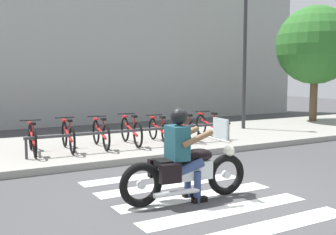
{
  "coord_description": "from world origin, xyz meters",
  "views": [
    {
      "loc": [
        -3.88,
        -5.43,
        1.97
      ],
      "look_at": [
        0.11,
        1.54,
        1.12
      ],
      "focal_mm": 44.25,
      "sensor_mm": 36.0,
      "label": 1
    }
  ],
  "objects_px": {
    "rider": "(182,148)",
    "bicycle_2": "(101,134)",
    "bicycle_4": "(159,130)",
    "bicycle_6": "(209,126)",
    "bike_rack": "(140,131)",
    "motorcycle": "(186,171)",
    "street_lamp": "(245,47)",
    "tree_near_rack": "(315,45)",
    "bicycle_5": "(185,128)",
    "bicycle_3": "(131,131)",
    "bicycle_0": "(33,139)",
    "bicycle_1": "(68,136)"
  },
  "relations": [
    {
      "from": "rider",
      "to": "bicycle_2",
      "type": "height_order",
      "value": "rider"
    },
    {
      "from": "bicycle_4",
      "to": "bicycle_2",
      "type": "bearing_deg",
      "value": -179.98
    },
    {
      "from": "bicycle_6",
      "to": "bike_rack",
      "type": "bearing_deg",
      "value": -167.34
    },
    {
      "from": "motorcycle",
      "to": "bicycle_2",
      "type": "relative_size",
      "value": 1.29
    },
    {
      "from": "street_lamp",
      "to": "tree_near_rack",
      "type": "bearing_deg",
      "value": 5.99
    },
    {
      "from": "rider",
      "to": "bicycle_5",
      "type": "xyz_separation_m",
      "value": [
        2.77,
        4.31,
        -0.35
      ]
    },
    {
      "from": "bicycle_5",
      "to": "bicycle_3",
      "type": "bearing_deg",
      "value": -179.97
    },
    {
      "from": "rider",
      "to": "tree_near_rack",
      "type": "relative_size",
      "value": 0.32
    },
    {
      "from": "tree_near_rack",
      "to": "bike_rack",
      "type": "bearing_deg",
      "value": -166.56
    },
    {
      "from": "bicycle_4",
      "to": "bicycle_0",
      "type": "bearing_deg",
      "value": -180.0
    },
    {
      "from": "motorcycle",
      "to": "street_lamp",
      "type": "height_order",
      "value": "street_lamp"
    },
    {
      "from": "bicycle_1",
      "to": "bicycle_2",
      "type": "xyz_separation_m",
      "value": [
        0.82,
        0.0,
        -0.0
      ]
    },
    {
      "from": "motorcycle",
      "to": "bicycle_1",
      "type": "xyz_separation_m",
      "value": [
        -0.6,
        4.32,
        0.03
      ]
    },
    {
      "from": "bicycle_1",
      "to": "bicycle_4",
      "type": "distance_m",
      "value": 2.47
    },
    {
      "from": "rider",
      "to": "bike_rack",
      "type": "bearing_deg",
      "value": 73.38
    },
    {
      "from": "bicycle_0",
      "to": "bicycle_1",
      "type": "height_order",
      "value": "bicycle_1"
    },
    {
      "from": "motorcycle",
      "to": "bicycle_5",
      "type": "distance_m",
      "value": 5.09
    },
    {
      "from": "motorcycle",
      "to": "bike_rack",
      "type": "distance_m",
      "value": 3.91
    },
    {
      "from": "bicycle_0",
      "to": "bicycle_2",
      "type": "height_order",
      "value": "bicycle_2"
    },
    {
      "from": "bicycle_3",
      "to": "tree_near_rack",
      "type": "height_order",
      "value": "tree_near_rack"
    },
    {
      "from": "motorcycle",
      "to": "bicycle_4",
      "type": "xyz_separation_m",
      "value": [
        1.87,
        4.32,
        0.01
      ]
    },
    {
      "from": "bicycle_0",
      "to": "bicycle_1",
      "type": "relative_size",
      "value": 0.99
    },
    {
      "from": "street_lamp",
      "to": "bicycle_3",
      "type": "bearing_deg",
      "value": -167.06
    },
    {
      "from": "bicycle_6",
      "to": "bicycle_5",
      "type": "bearing_deg",
      "value": -180.0
    },
    {
      "from": "bicycle_1",
      "to": "bicycle_5",
      "type": "relative_size",
      "value": 1.06
    },
    {
      "from": "bicycle_1",
      "to": "street_lamp",
      "type": "height_order",
      "value": "street_lamp"
    },
    {
      "from": "bicycle_3",
      "to": "bicycle_4",
      "type": "distance_m",
      "value": 0.82
    },
    {
      "from": "bike_rack",
      "to": "bicycle_3",
      "type": "bearing_deg",
      "value": 89.95
    },
    {
      "from": "bicycle_2",
      "to": "bicycle_5",
      "type": "height_order",
      "value": "bicycle_2"
    },
    {
      "from": "bicycle_0",
      "to": "bicycle_2",
      "type": "relative_size",
      "value": 1.02
    },
    {
      "from": "motorcycle",
      "to": "bicycle_2",
      "type": "height_order",
      "value": "motorcycle"
    },
    {
      "from": "bicycle_0",
      "to": "bike_rack",
      "type": "distance_m",
      "value": 2.53
    },
    {
      "from": "motorcycle",
      "to": "bicycle_2",
      "type": "distance_m",
      "value": 4.32
    },
    {
      "from": "bicycle_2",
      "to": "bicycle_4",
      "type": "distance_m",
      "value": 1.65
    },
    {
      "from": "bicycle_0",
      "to": "bicycle_6",
      "type": "height_order",
      "value": "bicycle_0"
    },
    {
      "from": "tree_near_rack",
      "to": "street_lamp",
      "type": "bearing_deg",
      "value": -174.01
    },
    {
      "from": "bicycle_4",
      "to": "motorcycle",
      "type": "bearing_deg",
      "value": -113.39
    },
    {
      "from": "bicycle_0",
      "to": "bike_rack",
      "type": "height_order",
      "value": "bicycle_0"
    },
    {
      "from": "tree_near_rack",
      "to": "bicycle_3",
      "type": "bearing_deg",
      "value": -170.17
    },
    {
      "from": "bicycle_1",
      "to": "tree_near_rack",
      "type": "height_order",
      "value": "tree_near_rack"
    },
    {
      "from": "bicycle_2",
      "to": "motorcycle",
      "type": "bearing_deg",
      "value": -92.95
    },
    {
      "from": "bicycle_0",
      "to": "rider",
      "type": "bearing_deg",
      "value": -72.63
    },
    {
      "from": "bicycle_2",
      "to": "bicycle_4",
      "type": "bearing_deg",
      "value": 0.02
    },
    {
      "from": "bicycle_2",
      "to": "tree_near_rack",
      "type": "bearing_deg",
      "value": 8.97
    },
    {
      "from": "street_lamp",
      "to": "rider",
      "type": "bearing_deg",
      "value": -136.91
    },
    {
      "from": "bicycle_2",
      "to": "bike_rack",
      "type": "relative_size",
      "value": 0.3
    },
    {
      "from": "motorcycle",
      "to": "bicycle_5",
      "type": "bearing_deg",
      "value": 58.07
    },
    {
      "from": "bicycle_3",
      "to": "bicycle_6",
      "type": "distance_m",
      "value": 2.47
    },
    {
      "from": "bicycle_3",
      "to": "bicycle_5",
      "type": "xyz_separation_m",
      "value": [
        1.65,
        0.0,
        -0.02
      ]
    },
    {
      "from": "bicycle_0",
      "to": "bicycle_2",
      "type": "distance_m",
      "value": 1.65
    }
  ]
}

